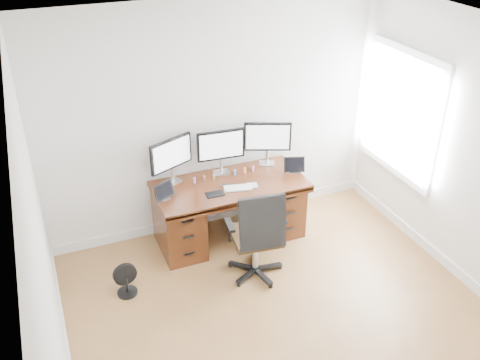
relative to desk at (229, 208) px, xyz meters
name	(u,v)px	position (x,y,z in m)	size (l,w,h in m)	color
ground	(302,345)	(0.00, -1.83, -0.40)	(4.50, 4.50, 0.00)	olive
back_wall	(215,119)	(0.00, 0.42, 0.95)	(4.00, 0.10, 2.70)	white
desk	(229,208)	(0.00, 0.00, 0.00)	(1.70, 0.80, 0.75)	#3F1C0C
office_chair	(257,249)	(0.01, -0.77, -0.05)	(0.64, 0.64, 1.08)	black
floor_fan	(126,280)	(-1.33, -0.53, -0.23)	(0.25, 0.21, 0.36)	black
monitor_left	(171,155)	(-0.58, 0.24, 0.68)	(0.52, 0.25, 0.53)	silver
monitor_center	(221,146)	(0.00, 0.24, 0.68)	(0.55, 0.15, 0.53)	silver
monitor_right	(268,138)	(0.58, 0.24, 0.68)	(0.52, 0.24, 0.53)	silver
tablet_left	(164,192)	(-0.76, -0.08, 0.43)	(0.25, 0.17, 0.19)	silver
tablet_right	(295,166)	(0.78, -0.08, 0.43)	(0.25, 0.14, 0.19)	silver
keyboard	(238,188)	(0.04, -0.17, 0.36)	(0.31, 0.13, 0.01)	silver
trackpad	(252,185)	(0.21, -0.18, 0.35)	(0.12, 0.12, 0.01)	silver
drawing_tablet	(215,194)	(-0.24, -0.19, 0.35)	(0.19, 0.12, 0.01)	black
phone	(228,185)	(-0.04, -0.07, 0.35)	(0.13, 0.06, 0.01)	black
figurine_purple	(195,180)	(-0.36, 0.12, 0.39)	(0.03, 0.03, 0.08)	#AB77DB
figurine_brown	(204,178)	(-0.25, 0.12, 0.39)	(0.03, 0.03, 0.08)	#926945
figurine_yellow	(214,176)	(-0.13, 0.12, 0.39)	(0.03, 0.03, 0.08)	#D1BD5D
figurine_blue	(235,172)	(0.12, 0.12, 0.39)	(0.03, 0.03, 0.08)	#61A2F3
figurine_orange	(245,170)	(0.24, 0.12, 0.39)	(0.03, 0.03, 0.08)	#FE7F41
figurine_pink	(253,168)	(0.35, 0.12, 0.39)	(0.03, 0.03, 0.08)	pink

